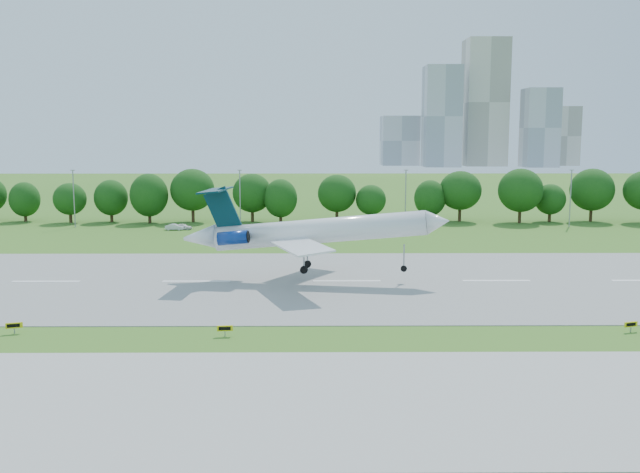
{
  "coord_description": "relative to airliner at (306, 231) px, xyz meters",
  "views": [
    {
      "loc": [
        -4.31,
        -68.03,
        19.26
      ],
      "look_at": [
        -3.62,
        18.0,
        7.07
      ],
      "focal_mm": 40.0,
      "sensor_mm": 36.0,
      "label": 1
    }
  ],
  "objects": [
    {
      "name": "ground",
      "position": [
        5.37,
        -25.18,
        -6.81
      ],
      "size": [
        600.0,
        600.0,
        0.0
      ],
      "primitive_type": "plane",
      "color": "#32641A",
      "rests_on": "ground"
    },
    {
      "name": "runway",
      "position": [
        5.37,
        -0.18,
        -6.77
      ],
      "size": [
        400.0,
        45.0,
        0.08
      ],
      "primitive_type": "cube",
      "color": "gray",
      "rests_on": "ground"
    },
    {
      "name": "taxiway",
      "position": [
        5.37,
        -43.18,
        -6.77
      ],
      "size": [
        400.0,
        23.0,
        0.08
      ],
      "primitive_type": "cube",
      "color": "#ADADA8",
      "rests_on": "ground"
    },
    {
      "name": "tree_line",
      "position": [
        5.37,
        66.82,
        -0.62
      ],
      "size": [
        288.4,
        8.4,
        10.4
      ],
      "color": "#382314",
      "rests_on": "ground"
    },
    {
      "name": "light_poles",
      "position": [
        2.87,
        56.82,
        -0.47
      ],
      "size": [
        175.9,
        0.25,
        12.19
      ],
      "color": "gray",
      "rests_on": "ground"
    },
    {
      "name": "skyline",
      "position": [
        105.53,
        365.43,
        23.66
      ],
      "size": [
        127.0,
        52.0,
        80.0
      ],
      "color": "#B2B2B7",
      "rests_on": "ground"
    },
    {
      "name": "airliner",
      "position": [
        0.0,
        0.0,
        0.0
      ],
      "size": [
        35.63,
        25.71,
        11.21
      ],
      "rotation": [
        0.0,
        -0.09,
        -0.1
      ],
      "color": "white",
      "rests_on": "ground"
    },
    {
      "name": "taxi_sign_left",
      "position": [
        -28.4,
        -25.14,
        -5.98
      ],
      "size": [
        1.56,
        0.67,
        1.12
      ],
      "rotation": [
        0.0,
        0.0,
        0.32
      ],
      "color": "gray",
      "rests_on": "ground"
    },
    {
      "name": "taxi_sign_centre",
      "position": [
        -7.61,
        -26.27,
        -6.01
      ],
      "size": [
        1.55,
        0.34,
        1.08
      ],
      "rotation": [
        0.0,
        0.0,
        0.1
      ],
      "color": "gray",
      "rests_on": "ground"
    },
    {
      "name": "taxi_sign_right",
      "position": [
        32.39,
        -24.98,
        -6.04
      ],
      "size": [
        1.45,
        0.59,
        1.03
      ],
      "rotation": [
        0.0,
        0.0,
        0.3
      ],
      "color": "gray",
      "rests_on": "ground"
    },
    {
      "name": "service_vehicle_a",
      "position": [
        -27.75,
        52.43,
        -6.18
      ],
      "size": [
        3.85,
        1.5,
        1.25
      ],
      "primitive_type": "imported",
      "rotation": [
        0.0,
        0.0,
        1.52
      ],
      "color": "silver",
      "rests_on": "ground"
    },
    {
      "name": "service_vehicle_b",
      "position": [
        -26.1,
        53.13,
        -6.19
      ],
      "size": [
        3.86,
        2.21,
        1.24
      ],
      "primitive_type": "imported",
      "rotation": [
        0.0,
        0.0,
        1.35
      ],
      "color": "white",
      "rests_on": "ground"
    }
  ]
}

